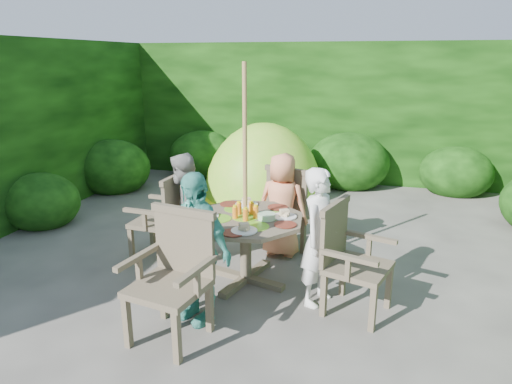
% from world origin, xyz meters
% --- Properties ---
extents(ground, '(60.00, 60.00, 0.00)m').
position_xyz_m(ground, '(0.00, 0.00, 0.00)').
color(ground, '#494641').
rests_on(ground, ground).
extents(hedge_enclosure, '(9.00, 9.00, 2.50)m').
position_xyz_m(hedge_enclosure, '(0.00, 1.33, 1.25)').
color(hedge_enclosure, black).
rests_on(hedge_enclosure, ground).
extents(patio_table, '(1.48, 1.48, 0.84)m').
position_xyz_m(patio_table, '(-0.12, -0.69, 0.59)').
color(patio_table, '#473D2E').
rests_on(patio_table, ground).
extents(parasol_pole, '(0.05, 0.05, 2.20)m').
position_xyz_m(parasol_pole, '(-0.13, -0.69, 1.10)').
color(parasol_pole, olive).
rests_on(parasol_pole, ground).
extents(garden_chair_right, '(0.66, 0.70, 0.97)m').
position_xyz_m(garden_chair_right, '(0.93, -0.97, 0.52)').
color(garden_chair_right, '#473D2E').
rests_on(garden_chair_right, ground).
extents(garden_chair_left, '(0.55, 0.61, 0.96)m').
position_xyz_m(garden_chair_left, '(-1.18, -0.38, 0.51)').
color(garden_chair_left, '#473D2E').
rests_on(garden_chair_left, ground).
extents(garden_chair_back, '(0.72, 0.67, 0.98)m').
position_xyz_m(garden_chair_back, '(0.15, 0.37, 0.52)').
color(garden_chair_back, '#473D2E').
rests_on(garden_chair_back, ground).
extents(garden_chair_front, '(0.70, 0.64, 1.02)m').
position_xyz_m(garden_chair_front, '(-0.42, -1.74, 0.55)').
color(garden_chair_front, '#473D2E').
rests_on(garden_chair_front, ground).
extents(child_right, '(0.45, 0.55, 1.30)m').
position_xyz_m(child_right, '(0.64, -0.90, 0.65)').
color(child_right, white).
rests_on(child_right, ground).
extents(child_left, '(0.49, 0.62, 1.26)m').
position_xyz_m(child_left, '(-0.90, -0.48, 0.63)').
color(child_left, gray).
rests_on(child_left, ground).
extents(child_back, '(0.63, 0.46, 1.21)m').
position_xyz_m(child_back, '(0.08, 0.09, 0.60)').
color(child_back, '#F08F63').
rests_on(child_back, ground).
extents(child_front, '(0.85, 0.64, 1.34)m').
position_xyz_m(child_front, '(-0.34, -1.46, 0.67)').
color(child_front, teal).
rests_on(child_front, ground).
extents(dome_tent, '(2.12, 2.12, 2.42)m').
position_xyz_m(dome_tent, '(-0.73, 2.39, 0.00)').
color(dome_tent, '#7ED328').
rests_on(dome_tent, ground).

